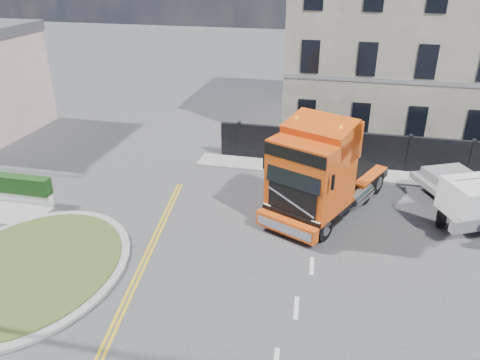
# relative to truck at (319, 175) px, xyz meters

# --- Properties ---
(ground) EXTENTS (120.00, 120.00, 0.00)m
(ground) POSITION_rel_truck_xyz_m (-2.77, -3.40, -1.95)
(ground) COLOR #424244
(ground) RESTS_ON ground
(traffic_island) EXTENTS (6.80, 6.80, 0.17)m
(traffic_island) POSITION_rel_truck_xyz_m (-9.77, -6.40, -1.87)
(traffic_island) COLOR #969691
(traffic_island) RESTS_ON ground
(hoarding_fence) EXTENTS (18.80, 0.25, 2.00)m
(hoarding_fence) POSITION_rel_truck_xyz_m (3.78, 5.60, -0.95)
(hoarding_fence) COLOR black
(hoarding_fence) RESTS_ON ground
(georgian_building) EXTENTS (12.30, 10.30, 12.80)m
(georgian_building) POSITION_rel_truck_xyz_m (3.23, 13.10, 3.82)
(georgian_building) COLOR beige
(georgian_building) RESTS_ON ground
(pavement_far) EXTENTS (20.00, 1.60, 0.12)m
(pavement_far) POSITION_rel_truck_xyz_m (3.23, 4.70, -1.89)
(pavement_far) COLOR #969691
(pavement_far) RESTS_ON ground
(truck) EXTENTS (5.48, 7.72, 4.35)m
(truck) POSITION_rel_truck_xyz_m (0.00, 0.00, 0.00)
(truck) COLOR black
(truck) RESTS_ON ground
(flatbed_pickup) EXTENTS (4.08, 5.71, 2.16)m
(flatbed_pickup) POSITION_rel_truck_xyz_m (6.21, 0.82, -0.79)
(flatbed_pickup) COLOR slate
(flatbed_pickup) RESTS_ON ground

